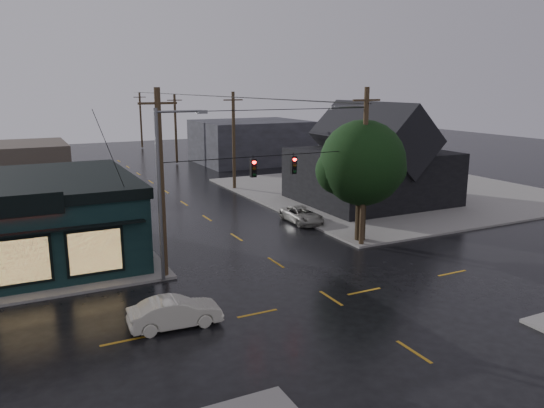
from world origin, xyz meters
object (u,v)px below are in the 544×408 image
corner_tree (363,163)px  utility_pole_ne (361,246)px  utility_pole_nw (166,277)px  suv_silver (302,215)px  sedan_cream (175,312)px

corner_tree → utility_pole_ne: bearing=-120.4°
corner_tree → utility_pole_nw: bearing=-176.4°
utility_pole_ne → suv_silver: size_ratio=2.36×
sedan_cream → suv_silver: (13.75, 13.06, -0.06)m
sedan_cream → utility_pole_nw: bearing=-8.1°
utility_pole_nw → suv_silver: utility_pole_nw is taller
sedan_cream → suv_silver: size_ratio=0.93×
utility_pole_ne → suv_silver: utility_pole_ne is taller
suv_silver → sedan_cream: bearing=-136.2°
utility_pole_nw → sedan_cream: size_ratio=2.54×
corner_tree → sedan_cream: (-14.75, -6.99, -4.63)m
utility_pole_nw → suv_silver: size_ratio=2.36×
corner_tree → utility_pole_nw: (-13.50, -0.85, -5.29)m
corner_tree → utility_pole_ne: 5.38m
utility_pole_ne → sedan_cream: bearing=-156.7°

